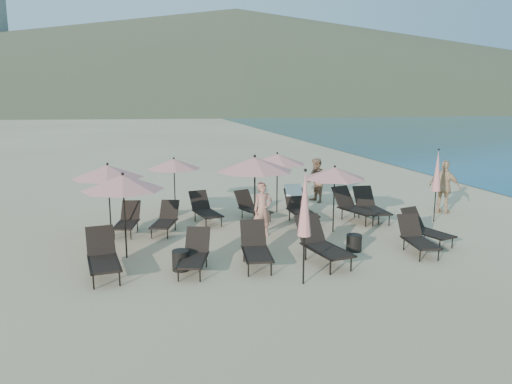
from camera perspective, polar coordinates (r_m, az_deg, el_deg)
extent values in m
plane|color=#D6BA8C|center=(13.10, 8.63, -7.38)|extent=(800.00, 800.00, 0.00)
cone|color=brown|center=(318.99, -2.25, 15.34)|extent=(690.00, 690.00, 55.00)
cone|color=brown|center=(393.31, 16.16, 12.45)|extent=(280.00, 280.00, 32.00)
cube|color=beige|center=(324.29, -21.62, 13.02)|extent=(18.00, 16.00, 38.00)
cube|color=black|center=(11.86, -16.97, -7.88)|extent=(0.81, 1.33, 0.05)
cube|color=black|center=(12.58, -17.36, -5.34)|extent=(0.71, 0.56, 0.65)
cylinder|color=black|center=(11.42, -18.09, -9.71)|extent=(0.04, 0.04, 0.36)
cylinder|color=black|center=(12.44, -18.39, -8.00)|extent=(0.04, 0.04, 0.36)
cylinder|color=black|center=(11.45, -15.33, -9.49)|extent=(0.04, 0.04, 0.36)
cylinder|color=black|center=(12.47, -15.87, -7.80)|extent=(0.04, 0.04, 0.36)
cube|color=black|center=(11.89, -18.52, -7.87)|extent=(0.22, 1.41, 0.04)
cube|color=black|center=(11.93, -15.47, -7.63)|extent=(0.22, 1.41, 0.04)
cube|color=black|center=(11.77, -7.26, -7.80)|extent=(0.89, 1.26, 0.05)
cube|color=black|center=(12.40, -6.69, -5.45)|extent=(0.68, 0.58, 0.58)
cylinder|color=black|center=(11.44, -8.89, -9.33)|extent=(0.03, 0.03, 0.32)
cylinder|color=black|center=(12.33, -7.98, -7.76)|extent=(0.03, 0.03, 0.32)
cylinder|color=black|center=(11.35, -6.42, -9.43)|extent=(0.03, 0.03, 0.32)
cylinder|color=black|center=(12.25, -5.70, -7.84)|extent=(0.03, 0.03, 0.32)
cube|color=black|center=(11.86, -8.59, -7.64)|extent=(0.40, 1.23, 0.04)
cube|color=black|center=(11.77, -5.85, -7.73)|extent=(0.40, 1.23, 0.04)
cube|color=black|center=(12.03, 0.13, -7.16)|extent=(0.77, 1.29, 0.05)
cube|color=black|center=(12.72, -0.34, -4.72)|extent=(0.68, 0.53, 0.63)
cylinder|color=black|center=(11.58, -0.87, -8.86)|extent=(0.04, 0.04, 0.35)
cylinder|color=black|center=(12.57, -1.39, -7.23)|extent=(0.04, 0.04, 0.35)
cylinder|color=black|center=(11.65, 1.75, -8.75)|extent=(0.04, 0.04, 0.35)
cylinder|color=black|center=(12.63, 1.02, -7.14)|extent=(0.04, 0.04, 0.35)
cube|color=black|center=(12.04, -1.36, -7.10)|extent=(0.21, 1.37, 0.04)
cube|color=black|center=(12.11, 1.54, -6.98)|extent=(0.21, 1.37, 0.04)
cube|color=black|center=(12.34, 8.26, -6.65)|extent=(0.92, 1.43, 0.06)
cube|color=black|center=(12.98, 6.18, -4.20)|extent=(0.77, 0.62, 0.69)
cylinder|color=black|center=(11.81, 8.50, -8.50)|extent=(0.04, 0.04, 0.38)
cylinder|color=black|center=(12.73, 5.70, -6.97)|extent=(0.04, 0.04, 0.38)
cylinder|color=black|center=(12.12, 10.82, -8.06)|extent=(0.04, 0.04, 0.38)
cylinder|color=black|center=(13.02, 7.92, -6.61)|extent=(0.04, 0.04, 0.38)
cube|color=black|center=(12.21, 6.80, -6.75)|extent=(0.31, 1.48, 0.04)
cube|color=black|center=(12.56, 9.42, -6.32)|extent=(0.31, 1.48, 0.04)
cube|color=black|center=(13.68, 18.36, -5.59)|extent=(0.71, 1.19, 0.05)
cube|color=black|center=(14.27, 17.13, -3.68)|extent=(0.63, 0.49, 0.58)
cylinder|color=black|center=(13.22, 18.23, -6.93)|extent=(0.03, 0.03, 0.32)
cylinder|color=black|center=(14.06, 16.55, -5.75)|extent=(0.03, 0.03, 0.32)
cylinder|color=black|center=(13.44, 20.13, -6.77)|extent=(0.03, 0.03, 0.32)
cylinder|color=black|center=(14.26, 18.36, -5.62)|extent=(0.03, 0.03, 0.32)
cube|color=black|center=(13.60, 17.21, -5.58)|extent=(0.19, 1.26, 0.04)
cube|color=black|center=(13.84, 19.34, -5.42)|extent=(0.19, 1.26, 0.04)
cube|color=black|center=(14.70, 19.53, -4.51)|extent=(0.87, 1.25, 0.05)
cube|color=black|center=(15.13, 17.44, -2.85)|extent=(0.68, 0.57, 0.59)
cylinder|color=black|center=(14.27, 20.26, -5.73)|extent=(0.03, 0.03, 0.32)
cylinder|color=black|center=(14.89, 17.41, -4.86)|extent=(0.03, 0.03, 0.32)
cylinder|color=black|center=(14.64, 21.52, -5.40)|extent=(0.03, 0.03, 0.32)
cylinder|color=black|center=(15.24, 18.69, -4.57)|extent=(0.03, 0.03, 0.32)
cube|color=black|center=(14.52, 18.65, -4.60)|extent=(0.37, 1.24, 0.04)
cube|color=black|center=(14.94, 20.12, -4.26)|extent=(0.37, 1.24, 0.04)
cube|color=black|center=(15.31, -14.66, -3.65)|extent=(0.79, 1.20, 0.05)
cube|color=black|center=(15.95, -14.12, -2.04)|extent=(0.64, 0.53, 0.57)
cylinder|color=black|center=(14.98, -15.91, -4.69)|extent=(0.03, 0.03, 0.31)
cylinder|color=black|center=(15.87, -15.08, -3.77)|extent=(0.03, 0.03, 0.31)
cylinder|color=black|center=(14.87, -14.12, -4.72)|extent=(0.03, 0.03, 0.31)
cylinder|color=black|center=(15.76, -13.40, -3.79)|extent=(0.03, 0.03, 0.31)
cube|color=black|center=(15.42, -15.62, -3.56)|extent=(0.30, 1.22, 0.04)
cube|color=black|center=(15.29, -13.62, -3.58)|extent=(0.30, 1.22, 0.04)
cube|color=black|center=(15.16, -10.54, -3.62)|extent=(0.89, 1.22, 0.05)
cube|color=black|center=(15.79, -9.87, -2.00)|extent=(0.67, 0.57, 0.57)
cylinder|color=black|center=(14.84, -11.86, -4.65)|extent=(0.03, 0.03, 0.31)
cylinder|color=black|center=(15.72, -10.89, -3.73)|extent=(0.03, 0.03, 0.31)
cylinder|color=black|center=(14.72, -10.08, -4.72)|extent=(0.03, 0.03, 0.31)
cylinder|color=black|center=(15.60, -9.20, -3.78)|extent=(0.03, 0.03, 0.31)
cube|color=black|center=(15.27, -11.49, -3.51)|extent=(0.43, 1.18, 0.04)
cube|color=black|center=(15.13, -9.49, -3.58)|extent=(0.43, 1.18, 0.04)
cube|color=black|center=(16.13, -5.51, -2.49)|extent=(0.85, 1.29, 0.05)
cube|color=black|center=(16.80, -6.49, -0.94)|extent=(0.70, 0.57, 0.61)
cylinder|color=black|center=(15.63, -5.74, -3.61)|extent=(0.04, 0.04, 0.34)
cylinder|color=black|center=(16.57, -6.97, -2.79)|extent=(0.04, 0.04, 0.34)
cylinder|color=black|center=(15.81, -3.98, -3.41)|extent=(0.04, 0.04, 0.34)
cylinder|color=black|center=(16.74, -5.31, -2.61)|extent=(0.04, 0.04, 0.34)
cube|color=black|center=(16.07, -6.56, -2.52)|extent=(0.32, 1.32, 0.04)
cube|color=black|center=(16.27, -4.59, -2.31)|extent=(0.32, 1.32, 0.04)
cube|color=black|center=(16.55, 0.02, -2.15)|extent=(0.93, 1.25, 0.05)
cube|color=black|center=(17.11, -1.39, -0.78)|extent=(0.69, 0.60, 0.58)
cylinder|color=black|center=(16.09, 0.23, -3.16)|extent=(0.03, 0.03, 0.32)
cylinder|color=black|center=(16.87, -1.60, -2.49)|extent=(0.03, 0.03, 0.32)
cylinder|color=black|center=(16.36, 1.64, -2.93)|extent=(0.03, 0.03, 0.32)
cylinder|color=black|center=(17.12, -0.23, -2.28)|extent=(0.03, 0.03, 0.32)
cube|color=black|center=(16.44, -0.88, -2.22)|extent=(0.46, 1.20, 0.04)
cube|color=black|center=(16.74, 0.73, -1.97)|extent=(0.46, 1.20, 0.04)
cube|color=black|center=(16.11, 5.41, -2.41)|extent=(0.66, 1.28, 0.05)
cube|color=black|center=(16.83, 4.46, -0.72)|extent=(0.66, 0.48, 0.66)
cylinder|color=black|center=(15.58, 5.09, -3.60)|extent=(0.04, 0.04, 0.36)
cylinder|color=black|center=(16.59, 3.85, -2.67)|extent=(0.04, 0.04, 0.36)
cylinder|color=black|center=(15.77, 6.98, -3.46)|extent=(0.04, 0.04, 0.36)
cylinder|color=black|center=(16.76, 5.65, -2.56)|extent=(0.04, 0.04, 0.36)
cube|color=black|center=(16.05, 4.27, -2.40)|extent=(0.05, 1.43, 0.04)
cube|color=black|center=(16.26, 6.40, -2.27)|extent=(0.05, 1.43, 0.04)
cube|color=white|center=(16.92, 4.31, 0.22)|extent=(0.57, 0.30, 0.40)
cube|color=black|center=(16.67, 11.87, -2.11)|extent=(1.04, 1.45, 0.05)
cube|color=black|center=(17.23, 9.91, -0.52)|extent=(0.79, 0.67, 0.67)
cylinder|color=black|center=(16.15, 12.43, -3.28)|extent=(0.04, 0.04, 0.37)
cylinder|color=black|center=(16.94, 9.81, -2.50)|extent=(0.04, 0.04, 0.37)
cylinder|color=black|center=(16.53, 13.84, -3.01)|extent=(0.04, 0.04, 0.37)
cylinder|color=black|center=(17.31, 11.21, -2.26)|extent=(0.04, 0.04, 0.37)
cube|color=black|center=(16.49, 10.91, -2.18)|extent=(0.49, 1.41, 0.04)
cube|color=black|center=(16.93, 12.54, -1.90)|extent=(0.49, 1.41, 0.04)
cube|color=black|center=(16.78, 13.35, -2.11)|extent=(0.72, 1.31, 0.05)
cube|color=black|center=(17.48, 12.21, -0.47)|extent=(0.68, 0.51, 0.66)
cylinder|color=black|center=(16.24, 13.21, -3.24)|extent=(0.04, 0.04, 0.36)
cylinder|color=black|center=(17.21, 11.69, -2.36)|extent=(0.04, 0.04, 0.36)
cylinder|color=black|center=(16.47, 14.98, -3.12)|extent=(0.04, 0.04, 0.36)
cylinder|color=black|center=(17.44, 13.37, -2.26)|extent=(0.04, 0.04, 0.36)
cube|color=black|center=(16.69, 12.27, -2.09)|extent=(0.10, 1.45, 0.04)
cube|color=black|center=(16.96, 14.26, -1.97)|extent=(0.10, 1.45, 0.04)
cylinder|color=black|center=(13.08, -14.76, -2.96)|extent=(0.04, 0.04, 2.06)
cone|color=tan|center=(12.89, -14.97, 1.07)|extent=(2.06, 2.06, 0.37)
sphere|color=black|center=(12.85, -15.01, 2.02)|extent=(0.08, 0.08, 0.08)
cylinder|color=black|center=(14.55, -0.14, -0.78)|extent=(0.05, 0.05, 2.26)
cone|color=tan|center=(14.37, -0.14, 3.20)|extent=(2.26, 2.26, 0.41)
sphere|color=black|center=(14.34, -0.14, 4.14)|extent=(0.09, 0.09, 0.09)
cylinder|color=black|center=(15.23, 8.88, -1.05)|extent=(0.04, 0.04, 1.91)
cone|color=tan|center=(15.07, 8.98, 2.15)|extent=(1.91, 1.91, 0.34)
sphere|color=black|center=(15.04, 9.00, 2.90)|extent=(0.07, 0.07, 0.07)
cylinder|color=black|center=(17.58, -9.28, 0.49)|extent=(0.04, 0.04, 1.85)
cone|color=tan|center=(17.45, -9.36, 3.20)|extent=(1.85, 1.85, 0.34)
sphere|color=black|center=(17.43, -9.38, 3.83)|extent=(0.07, 0.07, 0.07)
cylinder|color=black|center=(17.60, 2.42, 0.87)|extent=(0.04, 0.04, 2.00)
cone|color=tan|center=(17.47, 2.45, 3.79)|extent=(2.00, 2.00, 0.36)
sphere|color=black|center=(17.44, 2.45, 4.47)|extent=(0.08, 0.08, 0.08)
cylinder|color=black|center=(15.12, -16.40, -1.19)|extent=(0.04, 0.04, 2.05)
cone|color=tan|center=(14.95, -16.59, 2.27)|extent=(2.05, 2.05, 0.37)
sphere|color=black|center=(14.92, -16.63, 3.09)|extent=(0.08, 0.08, 0.08)
cylinder|color=black|center=(11.10, 5.47, -7.74)|extent=(0.04, 0.04, 1.11)
cone|color=tan|center=(10.76, 5.59, -1.38)|extent=(0.30, 0.30, 1.41)
sphere|color=black|center=(10.62, 5.66, 2.49)|extent=(0.07, 0.07, 0.07)
cylinder|color=black|center=(17.31, 19.75, -1.57)|extent=(0.04, 0.04, 1.04)
cone|color=tan|center=(17.10, 20.01, 2.29)|extent=(0.28, 0.28, 1.32)
sphere|color=black|center=(17.02, 20.16, 4.58)|extent=(0.07, 0.07, 0.07)
cylinder|color=black|center=(12.10, -8.60, -7.73)|extent=(0.41, 0.41, 0.49)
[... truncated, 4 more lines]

